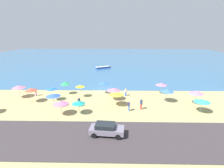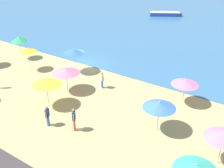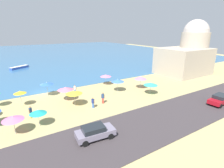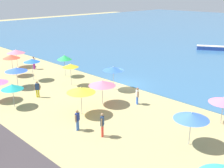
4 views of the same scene
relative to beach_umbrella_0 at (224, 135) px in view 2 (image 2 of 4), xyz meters
The scene contains 14 objects.
ground_plane 18.02m from the beach_umbrella_0, 156.13° to the left, with size 160.00×160.00×0.00m, color tan.
beach_umbrella_0 is the anchor object (origin of this frame).
beach_umbrella_1 7.15m from the beach_umbrella_0, 128.91° to the left, with size 2.25×2.25×2.25m.
beach_umbrella_2 14.15m from the beach_umbrella_0, behind, with size 2.49×2.49×2.31m.
beach_umbrella_3 16.99m from the beach_umbrella_0, 161.78° to the left, with size 2.17×2.17×2.51m.
beach_umbrella_4 13.65m from the beach_umbrella_0, behind, with size 2.41×2.41×2.45m.
beach_umbrella_5 24.15m from the beach_umbrella_0, 168.94° to the left, with size 1.76×1.76×2.66m.
beach_umbrella_10 20.61m from the beach_umbrella_0, behind, with size 1.75×1.75×2.48m.
beach_umbrella_13 3.31m from the beach_umbrella_0, 99.02° to the right, with size 2.43×2.43×2.18m.
beach_umbrella_15 4.73m from the beach_umbrella_0, 167.95° to the left, with size 2.37×2.37×2.41m.
bather_0 9.95m from the beach_umbrella_0, 165.90° to the right, with size 0.39×0.48×1.81m.
bather_1 12.05m from the beach_umbrella_0, 165.23° to the right, with size 0.35×0.53×1.63m.
bather_3 12.45m from the beach_umbrella_0, 161.24° to the left, with size 0.49×0.38×1.59m.
skiff_nearshore 36.97m from the beach_umbrella_0, 119.53° to the left, with size 5.35×3.75×0.71m.
Camera 2 is at (18.29, -21.88, 12.41)m, focal length 45.00 mm.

